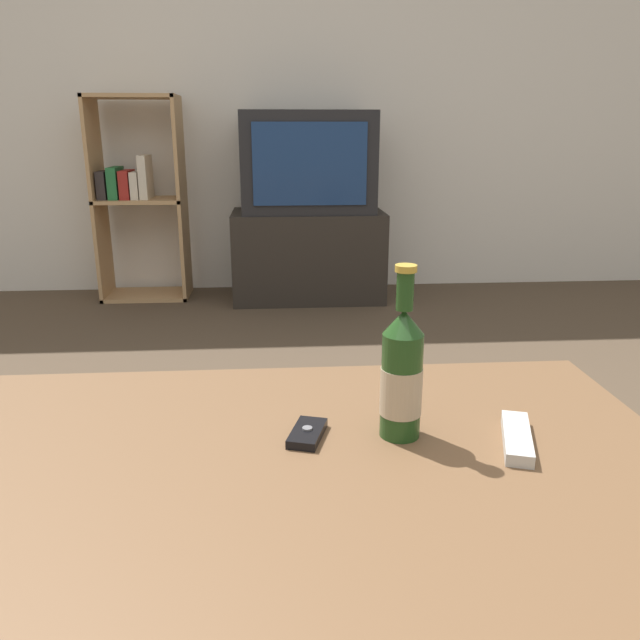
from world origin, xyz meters
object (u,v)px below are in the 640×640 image
object	(u,v)px
bookshelf	(137,195)
beer_bottle	(402,375)
cell_phone	(307,433)
tv_stand	(308,255)
remote_control	(517,438)
television	(308,162)

from	to	relation	value
bookshelf	beer_bottle	xyz separation A→B (m)	(0.96, -2.73, -0.01)
beer_bottle	cell_phone	world-z (taller)	beer_bottle
tv_stand	bookshelf	xyz separation A→B (m)	(-0.96, 0.09, 0.34)
tv_stand	remote_control	size ratio (longest dim) A/B	5.46
television	remote_control	world-z (taller)	television
bookshelf	cell_phone	world-z (taller)	bookshelf
bookshelf	television	bearing A→B (deg)	-5.49
bookshelf	cell_phone	distance (m)	2.85
television	cell_phone	world-z (taller)	television
tv_stand	television	bearing A→B (deg)	-90.00
bookshelf	beer_bottle	world-z (taller)	bookshelf
cell_phone	remote_control	size ratio (longest dim) A/B	0.64
cell_phone	remote_control	xyz separation A→B (m)	(0.32, -0.04, 0.00)
tv_stand	television	size ratio (longest dim) A/B	1.18
tv_stand	cell_phone	world-z (taller)	tv_stand
beer_bottle	remote_control	xyz separation A→B (m)	(0.17, -0.04, -0.09)
television	tv_stand	bearing A→B (deg)	90.00
tv_stand	remote_control	world-z (taller)	tv_stand
remote_control	bookshelf	bearing A→B (deg)	129.59
television	beer_bottle	size ratio (longest dim) A/B	2.64
beer_bottle	television	bearing A→B (deg)	90.04
cell_phone	remote_control	distance (m)	0.32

